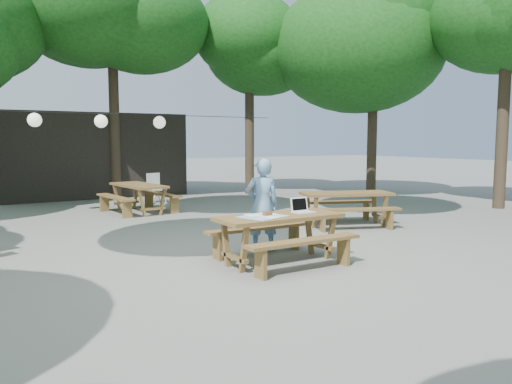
{
  "coord_description": "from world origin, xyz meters",
  "views": [
    {
      "loc": [
        -3.6,
        -7.3,
        1.92
      ],
      "look_at": [
        0.72,
        -0.24,
        1.05
      ],
      "focal_mm": 35.0,
      "sensor_mm": 36.0,
      "label": 1
    }
  ],
  "objects": [
    {
      "name": "ground",
      "position": [
        0.0,
        0.0,
        0.0
      ],
      "size": [
        80.0,
        80.0,
        0.0
      ],
      "primitive_type": "plane",
      "color": "#61625D",
      "rests_on": "ground"
    },
    {
      "name": "pavilion",
      "position": [
        0.5,
        10.5,
        1.4
      ],
      "size": [
        6.0,
        3.0,
        2.8
      ],
      "primitive_type": "cube",
      "color": "black",
      "rests_on": "ground"
    },
    {
      "name": "main_picnic_table",
      "position": [
        0.72,
        -0.94,
        0.39
      ],
      "size": [
        2.0,
        1.58,
        0.75
      ],
      "color": "brown",
      "rests_on": "ground"
    },
    {
      "name": "picnic_table_ne",
      "position": [
        3.91,
        1.09,
        0.39
      ],
      "size": [
        2.35,
        2.16,
        0.75
      ],
      "rotation": [
        0.0,
        0.0,
        -0.37
      ],
      "color": "brown",
      "rests_on": "ground"
    },
    {
      "name": "picnic_table_far_e",
      "position": [
        0.59,
        5.5,
        0.39
      ],
      "size": [
        1.78,
        2.07,
        0.75
      ],
      "rotation": [
        0.0,
        0.0,
        1.68
      ],
      "color": "brown",
      "rests_on": "ground"
    },
    {
      "name": "woman",
      "position": [
        0.93,
        -0.1,
        0.8
      ],
      "size": [
        0.68,
        0.56,
        1.6
      ],
      "primitive_type": "imported",
      "rotation": [
        0.0,
        0.0,
        2.79
      ],
      "color": "#6F9DCA",
      "rests_on": "ground"
    },
    {
      "name": "plastic_chair",
      "position": [
        1.72,
        7.21,
        0.26
      ],
      "size": [
        0.52,
        0.52,
        0.9
      ],
      "rotation": [
        0.0,
        0.0,
        0.19
      ],
      "color": "silver",
      "rests_on": "ground"
    },
    {
      "name": "laptop",
      "position": [
        1.2,
        -0.88,
        0.81
      ],
      "size": [
        0.33,
        0.27,
        0.24
      ],
      "rotation": [
        0.0,
        0.0,
        0.02
      ],
      "color": "white",
      "rests_on": "main_picnic_table"
    },
    {
      "name": "tabletop_clutter",
      "position": [
        0.43,
        -0.93,
        0.76
      ],
      "size": [
        0.79,
        0.72,
        0.08
      ],
      "color": "#3D93D2",
      "rests_on": "main_picnic_table"
    },
    {
      "name": "paper_lanterns",
      "position": [
        -0.19,
        6.0,
        2.4
      ],
      "size": [
        9.0,
        0.34,
        0.38
      ],
      "color": "black",
      "rests_on": "ground"
    }
  ]
}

